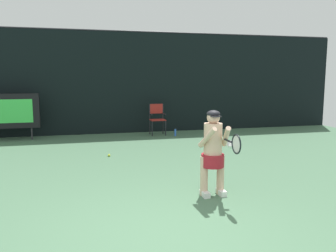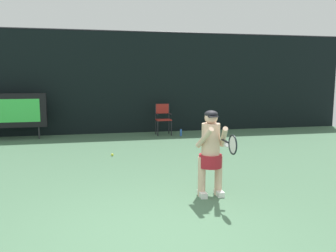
% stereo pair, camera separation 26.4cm
% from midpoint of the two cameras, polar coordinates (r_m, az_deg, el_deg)
% --- Properties ---
extents(ground, '(18.00, 22.00, 0.03)m').
position_cam_midpoint_polar(ground, '(4.45, -2.02, -18.93)').
color(ground, '#476C4E').
extents(backdrop_screen, '(18.00, 0.12, 3.66)m').
position_cam_midpoint_polar(backdrop_screen, '(12.59, -10.60, 6.98)').
color(backdrop_screen, black).
rests_on(backdrop_screen, ground).
extents(scoreboard, '(2.20, 0.21, 1.50)m').
position_cam_midpoint_polar(scoreboard, '(12.17, -26.13, 2.20)').
color(scoreboard, black).
rests_on(scoreboard, ground).
extents(umpire_chair, '(0.52, 0.44, 1.08)m').
position_cam_midpoint_polar(umpire_chair, '(12.15, -2.41, 1.44)').
color(umpire_chair, black).
rests_on(umpire_chair, ground).
extents(water_bottle, '(0.07, 0.07, 0.27)m').
position_cam_midpoint_polar(water_bottle, '(11.93, 0.57, -1.07)').
color(water_bottle, blue).
rests_on(water_bottle, ground).
extents(tennis_player, '(0.52, 0.59, 1.46)m').
position_cam_midpoint_polar(tennis_player, '(5.89, 6.16, -3.89)').
color(tennis_player, white).
rests_on(tennis_player, ground).
extents(tennis_racket, '(0.03, 0.60, 0.31)m').
position_cam_midpoint_polar(tennis_racket, '(5.40, 9.72, -2.93)').
color(tennis_racket, black).
extents(tennis_ball_loose, '(0.07, 0.07, 0.07)m').
position_cam_midpoint_polar(tennis_ball_loose, '(9.01, -10.53, -4.76)').
color(tennis_ball_loose, '#CCDB3D').
rests_on(tennis_ball_loose, ground).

